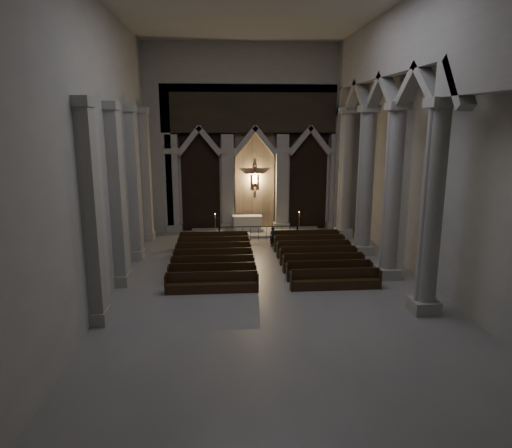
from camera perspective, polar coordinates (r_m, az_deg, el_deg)
The scene contains 11 objects.
room at distance 18.57m, azimuth 2.58°, elevation 13.93°, with size 24.00×24.10×12.00m.
sanctuary_wall at distance 30.05m, azimuth -0.12°, elevation 11.59°, with size 14.00×0.77×12.00m.
right_arcade at distance 21.22m, azimuth 17.50°, elevation 13.83°, with size 1.00×24.00×12.00m.
left_pilasters at distance 22.64m, azimuth -15.89°, elevation 3.86°, with size 0.60×13.00×8.03m.
sanctuary_step at distance 29.97m, azimuth 0.02°, elevation -1.05°, with size 8.50×2.60×0.15m, color #A29F97.
altar at distance 30.14m, azimuth -1.11°, elevation 0.14°, with size 1.93×0.77×0.98m.
altar_rail at distance 27.98m, azimuth 0.32°, elevation -0.86°, with size 4.91×0.09×0.96m.
candle_stand_left at distance 29.03m, azimuth -5.08°, elevation -0.86°, with size 0.26×0.26×1.54m.
candle_stand_right at distance 29.18m, azimuth 5.40°, elevation -0.75°, with size 0.27×0.27×1.62m.
pews at distance 23.44m, azimuth 1.27°, elevation -4.44°, with size 9.40×7.76×0.89m.
worshipper at distance 26.71m, azimuth 2.16°, elevation -1.62°, with size 0.43×0.28×1.19m, color black.
Camera 1 is at (-2.21, -18.43, 7.20)m, focal length 32.00 mm.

